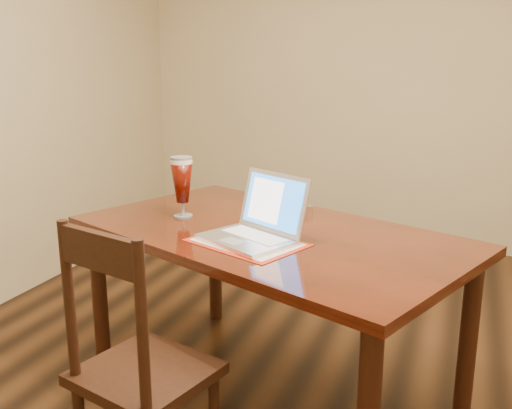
% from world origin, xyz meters
% --- Properties ---
extents(dining_table, '(1.91, 1.50, 1.07)m').
position_xyz_m(dining_table, '(-0.35, 0.04, 0.70)').
color(dining_table, '#4F180A').
rests_on(dining_table, ground).
extents(dining_chair, '(0.52, 0.50, 1.00)m').
position_xyz_m(dining_chair, '(-0.56, -0.69, 0.47)').
color(dining_chair, black).
rests_on(dining_chair, ground).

